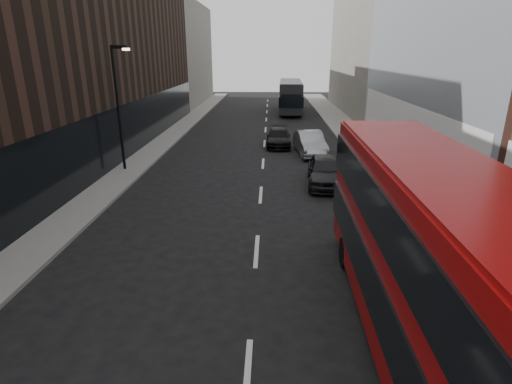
# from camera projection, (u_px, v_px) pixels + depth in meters

# --- Properties ---
(sidewalk_right) EXTENTS (3.00, 80.00, 0.15)m
(sidewalk_right) POSITION_uv_depth(u_px,v_px,m) (363.00, 146.00, 30.14)
(sidewalk_right) COLOR slate
(sidewalk_right) RESTS_ON ground
(sidewalk_left) EXTENTS (2.00, 80.00, 0.15)m
(sidewalk_left) POSITION_uv_depth(u_px,v_px,m) (160.00, 145.00, 30.67)
(sidewalk_left) COLOR slate
(sidewalk_left) RESTS_ON ground
(building_victorian) EXTENTS (6.50, 24.00, 21.00)m
(building_victorian) POSITION_uv_depth(u_px,v_px,m) (369.00, 25.00, 44.78)
(building_victorian) COLOR slate
(building_victorian) RESTS_ON ground
(building_left_mid) EXTENTS (5.00, 24.00, 14.00)m
(building_left_mid) POSITION_uv_depth(u_px,v_px,m) (128.00, 50.00, 33.22)
(building_left_mid) COLOR black
(building_left_mid) RESTS_ON ground
(building_left_far) EXTENTS (5.00, 20.00, 13.00)m
(building_left_far) POSITION_uv_depth(u_px,v_px,m) (183.00, 55.00, 54.14)
(building_left_far) COLOR slate
(building_left_far) RESTS_ON ground
(street_lamp) EXTENTS (1.06, 0.22, 7.00)m
(street_lamp) POSITION_uv_depth(u_px,v_px,m) (119.00, 101.00, 22.72)
(street_lamp) COLOR black
(street_lamp) RESTS_ON sidewalk_left
(red_bus) EXTENTS (2.86, 11.39, 4.58)m
(red_bus) POSITION_uv_depth(u_px,v_px,m) (427.00, 248.00, 9.08)
(red_bus) COLOR #930909
(red_bus) RESTS_ON ground
(grey_bus) EXTENTS (3.03, 11.34, 3.63)m
(grey_bus) POSITION_uv_depth(u_px,v_px,m) (291.00, 96.00, 47.38)
(grey_bus) COLOR black
(grey_bus) RESTS_ON ground
(car_a) EXTENTS (2.23, 4.79, 1.59)m
(car_a) POSITION_uv_depth(u_px,v_px,m) (326.00, 170.00, 21.40)
(car_a) COLOR black
(car_a) RESTS_ON ground
(car_b) EXTENTS (2.18, 4.95, 1.58)m
(car_b) POSITION_uv_depth(u_px,v_px,m) (310.00, 143.00, 27.89)
(car_b) COLOR #919499
(car_b) RESTS_ON ground
(car_c) EXTENTS (1.85, 4.47, 1.29)m
(car_c) POSITION_uv_depth(u_px,v_px,m) (278.00, 138.00, 30.40)
(car_c) COLOR black
(car_c) RESTS_ON ground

